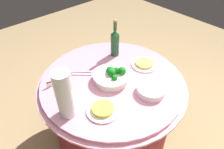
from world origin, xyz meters
TOP-DOWN VIEW (x-y plane):
  - ground_plane at (0.00, 0.00)m, footprint 6.00×6.00m
  - buffet_table at (0.00, 0.00)m, footprint 1.16×1.16m
  - broccoli_bowl at (0.01, 0.01)m, footprint 0.28×0.28m
  - plate_stack at (-0.11, 0.29)m, footprint 0.21×0.21m
  - wine_bottle at (-0.25, -0.24)m, footprint 0.07×0.07m
  - decorative_fruit_vase at (0.44, 0.05)m, footprint 0.11×0.11m
  - serving_tongs at (0.14, -0.22)m, footprint 0.15×0.14m
  - food_plate_noodles at (-0.32, 0.05)m, footprint 0.22×0.22m
  - food_plate_fried_egg at (0.26, 0.19)m, footprint 0.22×0.22m
  - label_placard_front at (0.39, -0.25)m, footprint 0.05×0.02m

SIDE VIEW (x-z plane):
  - ground_plane at x=0.00m, z-range 0.00..0.00m
  - buffet_table at x=0.00m, z-range 0.01..0.75m
  - serving_tongs at x=0.14m, z-range 0.74..0.75m
  - food_plate_noodles at x=-0.32m, z-range 0.74..0.77m
  - food_plate_fried_egg at x=0.26m, z-range 0.74..0.77m
  - plate_stack at x=-0.11m, z-range 0.74..0.79m
  - label_placard_front at x=0.39m, z-range 0.74..0.80m
  - broccoli_bowl at x=0.01m, z-range 0.73..0.84m
  - wine_bottle at x=-0.25m, z-range 0.70..1.04m
  - decorative_fruit_vase at x=0.44m, z-range 0.73..1.07m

